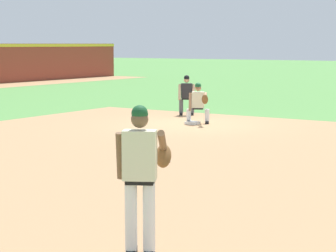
{
  "coord_description": "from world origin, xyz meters",
  "views": [
    {
      "loc": [
        -18.03,
        -10.77,
        2.58
      ],
      "look_at": [
        -8.22,
        -4.39,
        1.11
      ],
      "focal_mm": 70.0,
      "sensor_mm": 36.0,
      "label": 1
    }
  ],
  "objects": [
    {
      "name": "ground_plane",
      "position": [
        0.0,
        0.0,
        0.0
      ],
      "size": [
        160.0,
        160.0,
        0.0
      ],
      "primitive_type": "plane",
      "color": "#518942"
    },
    {
      "name": "infield_dirt_patch",
      "position": [
        -5.87,
        -3.14,
        0.0
      ],
      "size": [
        18.0,
        18.0,
        0.01
      ],
      "primitive_type": "cube",
      "color": "#A87F56",
      "rests_on": "ground"
    },
    {
      "name": "first_base_bag",
      "position": [
        0.0,
        0.0,
        0.04
      ],
      "size": [
        0.38,
        0.38,
        0.09
      ],
      "primitive_type": "cube",
      "color": "white",
      "rests_on": "ground"
    },
    {
      "name": "baseball",
      "position": [
        -6.21,
        -3.12,
        0.04
      ],
      "size": [
        0.07,
        0.07,
        0.07
      ],
      "primitive_type": "sphere",
      "color": "white",
      "rests_on": "ground"
    },
    {
      "name": "pitcher",
      "position": [
        -11.7,
        -6.27,
        1.06
      ],
      "size": [
        0.83,
        0.58,
        1.86
      ],
      "color": "black",
      "rests_on": "ground"
    },
    {
      "name": "first_baseman",
      "position": [
        0.18,
        -0.12,
        0.73
      ],
      "size": [
        0.83,
        1.01,
        1.34
      ],
      "color": "black",
      "rests_on": "ground"
    },
    {
      "name": "umpire",
      "position": [
        2.2,
        1.56,
        0.79
      ],
      "size": [
        0.62,
        0.68,
        1.46
      ],
      "color": "black",
      "rests_on": "ground"
    }
  ]
}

